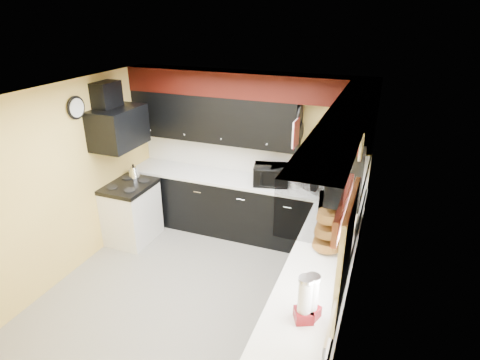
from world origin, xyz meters
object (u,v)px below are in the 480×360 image
Objects in this scene: toaster_oven at (271,175)px; microwave at (334,212)px; knife_block at (314,184)px; kettle at (134,172)px; utensil_crock at (296,181)px.

microwave is at bearing -52.19° from toaster_oven.
microwave reaches higher than toaster_oven.
knife_block is at bearing -13.08° from toaster_oven.
microwave is 3.11m from kettle.
knife_block is (0.28, -0.05, 0.01)m from utensil_crock.
toaster_oven is 2.82× the size of utensil_crock.
kettle is at bearing 73.42° from microwave.
toaster_oven reaches higher than kettle.
kettle is at bearing -168.54° from utensil_crock.
knife_block is 1.09× the size of kettle.
utensil_crock is 0.28m from knife_block.
utensil_crock is at bearing 176.15° from knife_block.
knife_block is 2.73m from kettle.
toaster_oven is 2.61× the size of knife_block.
knife_block reaches higher than utensil_crock.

